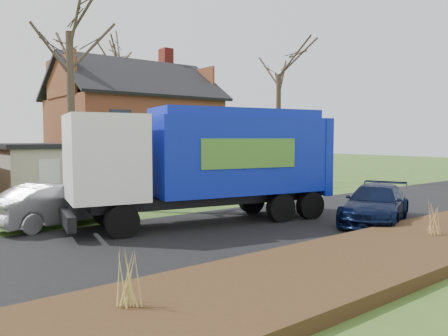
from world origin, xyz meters
TOP-DOWN VIEW (x-y plane):
  - ground at (0.00, 0.00)m, footprint 120.00×120.00m
  - road at (0.00, 0.00)m, footprint 80.00×7.00m
  - mulch_verge at (0.00, -5.30)m, footprint 80.00×3.50m
  - main_house at (1.49, 13.91)m, footprint 12.95×8.95m
  - garbage_truck at (-1.06, 1.44)m, footprint 10.18×4.56m
  - silver_sedan at (-5.73, 4.38)m, footprint 4.95×2.77m
  - navy_wagon at (3.70, -2.33)m, footprint 5.23×3.73m
  - tree_front_west at (-4.09, 7.65)m, footprint 3.61×3.61m
  - tree_front_east at (11.59, 10.66)m, footprint 3.92×3.92m
  - tree_back at (4.30, 20.82)m, footprint 3.83×3.83m
  - grass_clump_west at (-7.40, -4.81)m, footprint 0.36×0.29m
  - grass_clump_mid at (2.18, -5.29)m, footprint 0.36×0.30m

SIDE VIEW (x-z plane):
  - ground at x=0.00m, z-range 0.00..0.00m
  - road at x=0.00m, z-range 0.00..0.02m
  - mulch_verge at x=0.00m, z-range 0.00..0.30m
  - navy_wagon at x=3.70m, z-range 0.00..1.41m
  - grass_clump_west at x=-7.40m, z-range 0.30..1.24m
  - silver_sedan at x=-5.73m, z-range 0.00..1.54m
  - grass_clump_mid at x=2.18m, z-range 0.30..1.32m
  - garbage_truck at x=-1.06m, z-range 0.32..4.55m
  - main_house at x=1.49m, z-range -0.60..8.66m
  - tree_front_west at x=-4.09m, z-range 3.48..14.21m
  - tree_front_east at x=11.59m, z-range 3.40..14.28m
  - tree_back at x=4.30m, z-range 4.05..16.18m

